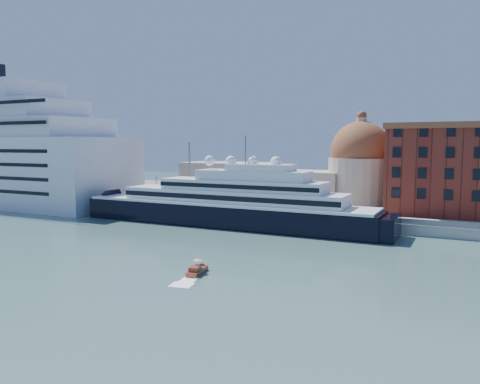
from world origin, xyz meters
The scene contains 10 objects.
ground centered at (0.00, 0.00, 0.00)m, with size 400.00×400.00×0.00m, color #335854.
quay centered at (0.00, 34.00, 1.25)m, with size 180.00×10.00×2.50m, color gray.
land centered at (0.00, 75.00, 1.00)m, with size 260.00×72.00×2.00m, color slate.
quay_fence centered at (0.00, 29.50, 3.10)m, with size 180.00×0.10×1.20m, color slate.
superyacht centered at (-6.09, 23.00, 4.45)m, with size 86.34×11.97×25.80m.
service_barge centered at (-36.23, 22.80, 0.85)m, with size 13.56×5.78×2.96m.
water_taxi centered at (13.26, -17.41, 0.59)m, with size 2.63×5.43×2.47m.
warehouse centered at (52.00, 52.00, 13.79)m, with size 43.00×19.00×23.25m.
church centered at (6.39, 57.72, 10.91)m, with size 66.00×18.00×25.50m.
lamp_posts centered at (-12.67, 32.27, 9.84)m, with size 120.80×2.40×18.00m.
Camera 1 is at (50.53, -77.69, 20.01)m, focal length 35.00 mm.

